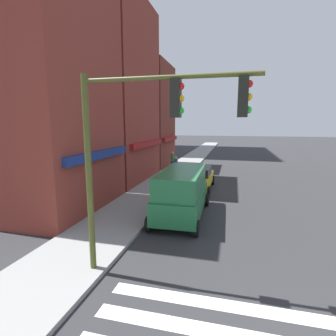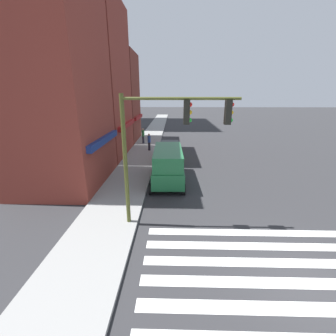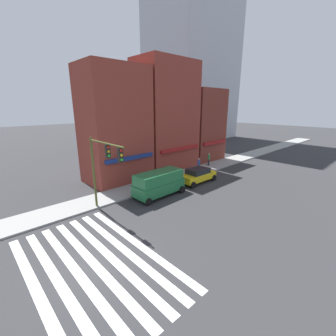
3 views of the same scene
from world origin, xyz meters
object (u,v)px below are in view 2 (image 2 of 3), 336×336
(van_green, at_px, (168,164))
(sedan_yellow, at_px, (170,150))
(traffic_signal, at_px, (166,134))
(pedestrian_green_top, at_px, (143,136))
(pedestrian_blue_shirt, at_px, (149,142))

(van_green, distance_m, sedan_yellow, 5.68)
(traffic_signal, height_order, sedan_yellow, traffic_signal)
(traffic_signal, distance_m, sedan_yellow, 11.62)
(traffic_signal, bearing_deg, pedestrian_green_top, 10.88)
(sedan_yellow, xyz_separation_m, pedestrian_blue_shirt, (2.85, 2.20, 0.23))
(traffic_signal, relative_size, sedan_yellow, 1.33)
(sedan_yellow, bearing_deg, traffic_signal, -178.83)
(sedan_yellow, distance_m, pedestrian_blue_shirt, 3.61)
(van_green, distance_m, pedestrian_blue_shirt, 8.80)
(pedestrian_green_top, bearing_deg, sedan_yellow, -12.91)
(van_green, height_order, pedestrian_green_top, van_green)
(van_green, relative_size, pedestrian_green_top, 2.85)
(sedan_yellow, relative_size, pedestrian_green_top, 2.50)
(pedestrian_green_top, bearing_deg, pedestrian_blue_shirt, -22.96)
(van_green, height_order, pedestrian_blue_shirt, van_green)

